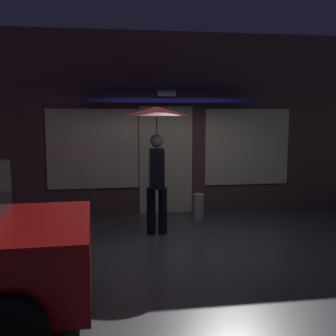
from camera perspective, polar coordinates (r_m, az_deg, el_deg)
The scene contains 4 objects.
ground_plane at distance 6.82m, azimuth 2.48°, elevation -10.24°, with size 18.00×18.00×0.00m, color #423F44.
building_facade at distance 8.80m, azimuth -0.44°, elevation 5.95°, with size 9.16×1.00×3.69m.
person_with_umbrella at distance 7.09m, azimuth -1.55°, elevation 4.02°, with size 1.10×1.10×2.18m.
sidewalk_bollard at distance 8.38m, azimuth 4.12°, elevation -5.14°, with size 0.22×0.22×0.48m, color #B2A899.
Camera 1 is at (-1.29, -6.37, 2.10)m, focal length 45.12 mm.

